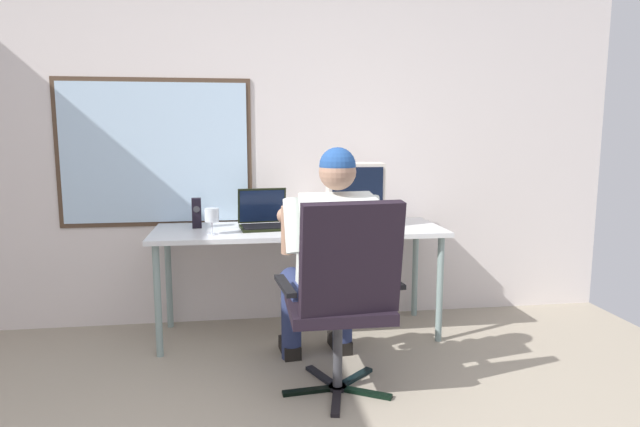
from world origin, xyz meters
TOP-DOWN VIEW (x-y plane):
  - wall_rear at (-0.02, 2.39)m, footprint 5.30×0.08m
  - desk at (0.28, 2.01)m, footprint 1.89×0.63m
  - office_chair at (0.41, 1.06)m, footprint 0.64×0.60m
  - person_seated at (0.38, 1.33)m, footprint 0.56×0.81m
  - crt_monitor at (0.66, 2.05)m, footprint 0.38×0.25m
  - laptop at (0.06, 2.08)m, footprint 0.35×0.33m
  - wine_glass at (-0.27, 1.87)m, footprint 0.09×0.09m
  - desk_speaker at (-0.38, 2.12)m, footprint 0.07×0.07m

SIDE VIEW (x-z plane):
  - office_chair at x=0.41m, z-range 0.07..1.10m
  - desk at x=0.28m, z-range 0.30..1.03m
  - person_seated at x=0.38m, z-range 0.03..1.31m
  - laptop at x=0.06m, z-range 0.67..0.92m
  - desk_speaker at x=-0.38m, z-range 0.73..0.92m
  - wine_glass at x=-0.27m, z-range 0.76..0.92m
  - crt_monitor at x=0.66m, z-range 0.76..1.18m
  - wall_rear at x=-0.02m, z-range -0.01..2.83m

